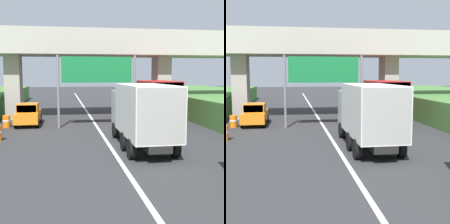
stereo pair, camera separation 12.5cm
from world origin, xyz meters
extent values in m
cube|color=white|center=(0.00, 23.05, 0.00)|extent=(0.20, 86.09, 0.01)
cube|color=#ADA89E|center=(0.00, 28.81, 6.21)|extent=(40.00, 4.80, 1.10)
cube|color=#ADA89E|center=(0.00, 26.59, 7.31)|extent=(40.00, 0.36, 1.10)
cube|color=#ADA89E|center=(0.00, 31.03, 7.31)|extent=(40.00, 0.36, 1.10)
cube|color=#9F9A91|center=(-6.84, 28.81, 2.83)|extent=(1.30, 2.20, 5.66)
cube|color=#9F9A91|center=(6.84, 28.81, 2.83)|extent=(1.30, 2.20, 5.66)
cylinder|color=slate|center=(-2.85, 22.90, 2.68)|extent=(0.18, 0.18, 5.36)
cylinder|color=slate|center=(2.85, 22.90, 2.68)|extent=(0.18, 0.18, 5.36)
cube|color=#167238|center=(0.00, 22.90, 4.31)|extent=(5.20, 0.12, 1.90)
cube|color=white|center=(0.00, 22.88, 4.31)|extent=(4.89, 0.01, 1.67)
cube|color=black|center=(5.01, 24.94, 0.66)|extent=(1.10, 7.30, 0.36)
cube|color=red|center=(5.01, 27.54, 1.89)|extent=(2.10, 2.10, 2.10)
cube|color=#2D3842|center=(5.01, 28.56, 2.19)|extent=(1.89, 0.06, 0.90)
cube|color=red|center=(5.01, 23.89, 2.14)|extent=(2.30, 5.20, 2.60)
cube|color=maroon|center=(5.01, 21.31, 2.14)|extent=(2.21, 0.04, 2.50)
cylinder|color=black|center=(4.04, 27.54, 0.48)|extent=(0.30, 0.96, 0.96)
cylinder|color=black|center=(5.98, 27.54, 0.48)|extent=(0.30, 0.96, 0.96)
cylinder|color=black|center=(3.94, 22.46, 0.48)|extent=(0.30, 0.96, 0.96)
cylinder|color=black|center=(6.08, 22.46, 0.48)|extent=(0.30, 0.96, 0.96)
cylinder|color=black|center=(3.94, 24.15, 0.48)|extent=(0.30, 0.96, 0.96)
cylinder|color=black|center=(6.08, 24.15, 0.48)|extent=(0.30, 0.96, 0.96)
cube|color=black|center=(1.67, 16.29, 0.66)|extent=(1.10, 7.30, 0.36)
cube|color=#B2B5B7|center=(1.67, 18.89, 1.89)|extent=(2.10, 2.10, 2.10)
cube|color=#2D3842|center=(1.67, 19.91, 2.19)|extent=(1.89, 0.06, 0.90)
cube|color=silver|center=(1.67, 15.24, 2.14)|extent=(2.30, 5.20, 2.60)
cube|color=#A8A8A4|center=(1.67, 12.66, 2.14)|extent=(2.21, 0.04, 2.50)
cylinder|color=black|center=(0.70, 18.89, 0.48)|extent=(0.30, 0.96, 0.96)
cylinder|color=black|center=(2.64, 18.89, 0.48)|extent=(0.30, 0.96, 0.96)
cylinder|color=black|center=(0.60, 13.81, 0.48)|extent=(0.30, 0.96, 0.96)
cylinder|color=black|center=(2.74, 13.81, 0.48)|extent=(0.30, 0.96, 0.96)
cylinder|color=black|center=(0.60, 15.50, 0.48)|extent=(0.30, 0.96, 0.96)
cylinder|color=black|center=(2.74, 15.50, 0.48)|extent=(0.30, 0.96, 0.96)
cube|color=orange|center=(-5.23, 24.74, 0.70)|extent=(1.76, 4.10, 0.76)
cube|color=orange|center=(-5.23, 24.59, 1.40)|extent=(1.56, 1.90, 0.64)
cube|color=#2D3842|center=(-5.23, 23.67, 1.40)|extent=(1.44, 0.06, 0.54)
cylinder|color=black|center=(-6.05, 26.01, 0.32)|extent=(0.22, 0.64, 0.64)
cylinder|color=black|center=(-4.41, 26.01, 0.32)|extent=(0.22, 0.64, 0.64)
cylinder|color=black|center=(-6.05, 23.47, 0.32)|extent=(0.22, 0.64, 0.64)
cylinder|color=black|center=(-4.41, 23.47, 0.32)|extent=(0.22, 0.64, 0.64)
cylinder|color=orange|center=(-6.74, 23.88, 0.45)|extent=(0.56, 0.56, 0.90)
cylinder|color=white|center=(-6.74, 23.88, 0.52)|extent=(0.57, 0.57, 0.12)
cylinder|color=orange|center=(-6.63, 28.80, 0.45)|extent=(0.56, 0.56, 0.90)
cylinder|color=white|center=(-6.63, 28.80, 0.52)|extent=(0.57, 0.57, 0.12)
camera|label=1|loc=(-2.54, -0.15, 3.96)|focal=49.96mm
camera|label=2|loc=(-2.42, -0.17, 3.96)|focal=49.96mm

